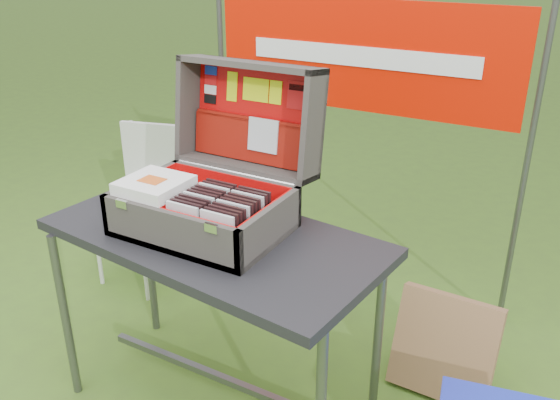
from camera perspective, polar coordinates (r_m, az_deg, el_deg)
The scene contains 85 objects.
ground at distance 2.75m, azimuth -2.97°, elevation -18.17°, with size 80.00×80.00×0.00m, color #426422.
table at distance 2.48m, azimuth -5.98°, elevation -11.61°, with size 1.30×0.65×0.81m, color black, non-canonical shape.
table_top at distance 2.27m, azimuth -6.39°, elevation -3.65°, with size 1.30×0.65×0.04m, color black.
table_leg_fl at distance 2.68m, azimuth -19.96°, elevation -10.60°, with size 0.04×0.04×0.77m, color #59595B.
table_leg_bl at distance 2.98m, azimuth -12.41°, elevation -5.86°, with size 0.04×0.04×0.77m, color #59595B.
table_leg_br at distance 2.46m, azimuth 9.43°, elevation -12.70°, with size 0.04×0.04×0.77m, color #59595B.
table_brace at distance 2.65m, azimuth -5.71°, elevation -16.66°, with size 1.15×0.03×0.03m, color #59595B.
suitcase at distance 2.22m, azimuth -6.75°, elevation 4.43°, with size 0.61×0.60×0.58m, color #423E3B, non-canonical shape.
suitcase_base_bottom at distance 2.28m, azimuth -7.29°, elevation -2.65°, with size 0.61×0.44×0.02m, color #423E3B.
suitcase_base_wall_front at distance 2.11m, azimuth -10.68°, elevation -3.11°, with size 0.61×0.02×0.16m, color #423E3B.
suitcase_base_wall_back at distance 2.41m, azimuth -4.50°, elevation 0.74°, with size 0.61×0.02×0.16m, color #423E3B.
suitcase_base_wall_left at distance 2.43m, azimuth -12.96°, elevation 0.39°, with size 0.02×0.44×0.16m, color #423E3B.
suitcase_base_wall_right at distance 2.11m, azimuth -0.94°, elevation -2.73°, with size 0.02×0.44×0.16m, color #423E3B.
suitcase_liner_floor at distance 2.28m, azimuth -7.31°, elevation -2.31°, with size 0.56×0.39×0.01m, color red.
suitcase_latch_left at distance 2.20m, azimuth -14.97°, elevation -0.38°, with size 0.05×0.01×0.03m, color silver.
suitcase_latch_right at distance 1.96m, azimuth -6.62°, elevation -2.71°, with size 0.05×0.01×0.03m, color silver.
suitcase_hinge at distance 2.39m, azimuth -4.40°, elevation 2.64°, with size 0.02×0.02×0.55m, color silver.
suitcase_lid_back at distance 2.47m, azimuth -2.23°, elevation 8.20°, with size 0.61×0.44×0.02m, color #423E3B.
suitcase_lid_rim_far at distance 2.38m, azimuth -2.85°, elevation 12.90°, with size 0.61×0.02×0.16m, color #423E3B.
suitcase_lid_rim_near at distance 2.45m, azimuth -3.34°, elevation 3.27°, with size 0.61×0.02×0.16m, color #423E3B.
suitcase_lid_rim_left at distance 2.57m, azimuth -8.69°, elevation 8.82°, with size 0.02×0.44×0.16m, color #423E3B.
suitcase_lid_rim_right at distance 2.27m, azimuth 3.21°, elevation 7.02°, with size 0.02×0.44×0.16m, color #423E3B.
suitcase_lid_liner at distance 2.45m, azimuth -2.41°, elevation 8.16°, with size 0.56×0.38×0.01m, color red.
suitcase_liner_wall_front at distance 2.12m, azimuth -10.45°, elevation -2.67°, with size 0.56×0.01×0.14m, color red.
suitcase_liner_wall_back at distance 2.39m, azimuth -4.70°, elevation 0.88°, with size 0.56×0.01×0.14m, color red.
suitcase_liner_wall_left at distance 2.41m, azimuth -12.72°, elevation 0.58°, with size 0.01×0.39×0.14m, color red.
suitcase_liner_wall_right at distance 2.11m, azimuth -1.30°, elevation -2.35°, with size 0.01×0.39×0.14m, color red.
suitcase_lid_pocket at distance 2.46m, azimuth -2.77°, elevation 5.78°, with size 0.54×0.17×0.03m, color maroon.
suitcase_pocket_edge at distance 2.43m, azimuth -2.74°, elevation 7.76°, with size 0.53×0.02×0.02m, color maroon.
suitcase_pocket_cd at distance 2.40m, azimuth -1.63°, elevation 6.24°, with size 0.14×0.14×0.01m, color silver.
lid_sticker_cc_a at distance 2.55m, azimuth -6.66°, elevation 12.29°, with size 0.06×0.04×0.00m, color #1933B2.
lid_sticker_cc_b at distance 2.55m, azimuth -6.69°, elevation 11.40°, with size 0.06×0.04×0.00m, color red.
lid_sticker_cc_c at distance 2.56m, azimuth -6.72°, elevation 10.51°, with size 0.06×0.04×0.00m, color white.
lid_sticker_cc_d at distance 2.56m, azimuth -6.75°, elevation 9.62°, with size 0.06×0.04×0.00m, color black.
lid_card_neon_tall at distance 2.49m, azimuth -4.63°, elevation 10.83°, with size 0.05×0.12×0.00m, color #CEE70F.
lid_card_neon_main at distance 2.43m, azimuth -2.36°, elevation 10.55°, with size 0.12×0.09×0.00m, color #CEE70F.
lid_card_neon_small at distance 2.39m, azimuth -0.43°, elevation 10.31°, with size 0.05×0.09×0.00m, color #CEE70F.
lid_sticker_band at distance 2.34m, azimuth 1.92°, elevation 9.99°, with size 0.11×0.11×0.00m, color red.
lid_sticker_band_bar at distance 2.33m, azimuth 1.98°, elevation 10.72°, with size 0.10×0.02×0.00m, color black.
cd_left_0 at distance 2.10m, azimuth -9.29°, elevation -2.34°, with size 0.13×0.01×0.15m, color silver.
cd_left_1 at distance 2.12m, azimuth -8.89°, elevation -2.09°, with size 0.13×0.01×0.15m, color black.
cd_left_2 at distance 2.14m, azimuth -8.50°, elevation -1.85°, with size 0.13×0.01×0.15m, color black.
cd_left_3 at distance 2.15m, azimuth -8.12°, elevation -1.61°, with size 0.13×0.01×0.15m, color black.
cd_left_4 at distance 2.17m, azimuth -7.74°, elevation -1.37°, with size 0.13×0.01×0.15m, color silver.
cd_left_5 at distance 2.19m, azimuth -7.37°, elevation -1.14°, with size 0.13×0.01×0.15m, color black.
cd_left_6 at distance 2.20m, azimuth -7.00°, elevation -0.91°, with size 0.13×0.01×0.15m, color black.
cd_left_7 at distance 2.22m, azimuth -6.64°, elevation -0.68°, with size 0.13×0.01×0.15m, color black.
cd_left_8 at distance 2.24m, azimuth -6.29°, elevation -0.46°, with size 0.13×0.01×0.15m, color silver.
cd_left_9 at distance 2.26m, azimuth -5.94°, elevation -0.24°, with size 0.13×0.01×0.15m, color black.
cd_left_10 at distance 2.28m, azimuth -5.59°, elevation -0.03°, with size 0.13×0.01×0.15m, color black.
cd_right_0 at distance 2.02m, azimuth -6.01°, elevation -3.26°, with size 0.13×0.01×0.15m, color silver.
cd_right_1 at distance 2.04m, azimuth -5.62°, elevation -3.00°, with size 0.13×0.01×0.15m, color black.
cd_right_2 at distance 2.06m, azimuth -5.24°, elevation -2.74°, with size 0.13×0.01×0.15m, color black.
cd_right_3 at distance 2.07m, azimuth -4.87°, elevation -2.48°, with size 0.13×0.01×0.15m, color black.
cd_right_4 at distance 2.09m, azimuth -4.51°, elevation -2.22°, with size 0.13×0.01×0.15m, color silver.
cd_right_5 at distance 2.11m, azimuth -4.15°, elevation -1.98°, with size 0.13×0.01×0.15m, color black.
cd_right_6 at distance 2.13m, azimuth -3.80°, elevation -1.73°, with size 0.13×0.01×0.15m, color black.
cd_right_7 at distance 2.15m, azimuth -3.45°, elevation -1.49°, with size 0.13×0.01×0.15m, color black.
cd_right_8 at distance 2.16m, azimuth -3.11°, elevation -1.25°, with size 0.13×0.01×0.15m, color silver.
cd_right_9 at distance 2.18m, azimuth -2.77°, elevation -1.02°, with size 0.13×0.01×0.15m, color black.
cd_right_10 at distance 2.20m, azimuth -2.44°, elevation -0.79°, with size 0.13×0.01×0.15m, color black.
songbook_0 at distance 2.26m, azimuth -11.95°, elevation 0.95°, with size 0.23×0.23×0.01m, color white.
songbook_1 at distance 2.25m, azimuth -11.96°, elevation 1.07°, with size 0.23×0.23×0.01m, color white.
songbook_2 at distance 2.25m, azimuth -11.97°, elevation 1.19°, with size 0.23×0.23×0.01m, color white.
songbook_3 at distance 2.25m, azimuth -11.98°, elevation 1.31°, with size 0.23×0.23×0.01m, color white.
songbook_4 at distance 2.25m, azimuth -11.99°, elevation 1.42°, with size 0.23×0.23×0.01m, color white.
songbook_5 at distance 2.25m, azimuth -12.00°, elevation 1.54°, with size 0.23×0.23×0.01m, color white.
songbook_6 at distance 2.25m, azimuth -12.02°, elevation 1.66°, with size 0.23×0.23×0.01m, color white.
songbook_7 at distance 2.24m, azimuth -12.03°, elevation 1.78°, with size 0.23×0.23×0.01m, color white.
songbook_8 at distance 2.24m, azimuth -12.04°, elevation 1.89°, with size 0.23×0.23×0.01m, color white.
songbook_graphic at distance 2.23m, azimuth -12.21°, elevation 1.90°, with size 0.09×0.07×0.00m, color #D85919.
chair at distance 3.42m, azimuth -13.51°, elevation -0.84°, with size 0.41×0.45×0.89m, color silver, non-canonical shape.
chair_seat at distance 3.41m, azimuth -13.53°, elevation -0.68°, with size 0.41×0.41×0.03m, color silver.
chair_backrest at distance 3.46m, azimuth -11.76°, elevation 3.83°, with size 0.41×0.03×0.43m, color silver.
chair_leg_fl at distance 3.52m, azimuth -17.14°, elevation -4.50°, with size 0.02×0.02×0.46m, color silver.
chair_leg_fr at distance 3.30m, azimuth -12.91°, elevation -6.00°, with size 0.02×0.02×0.46m, color silver.
chair_leg_bl at distance 3.73m, azimuth -13.40°, elevation -2.36°, with size 0.02×0.02×0.46m, color silver.
chair_leg_br at distance 3.52m, azimuth -9.22°, elevation -3.62°, with size 0.02×0.02×0.46m, color silver.
chair_upright_left at distance 3.58m, azimuth -13.86°, elevation 4.12°, with size 0.02×0.02×0.43m, color silver.
chair_upright_right at distance 3.36m, azimuth -9.50°, elevation 3.21°, with size 0.02×0.02×0.43m, color silver.
cardboard_box at distance 2.72m, azimuth 15.54°, elevation -13.42°, with size 0.43×0.07×0.45m, color #8C6242.
banner_post_left at distance 3.57m, azimuth -5.45°, elevation 7.72°, with size 0.03×0.03×1.70m, color #59595B.
banner_post_right at distance 2.99m, azimuth 22.57°, elevation 2.68°, with size 0.03×0.03×1.70m, color #59595B.
banner at distance 3.06m, azimuth 7.73°, elevation 13.56°, with size 1.60×0.01×0.55m, color red.
banner_text at distance 3.05m, azimuth 7.64°, elevation 13.52°, with size 1.20×0.00×0.10m, color white.
Camera 1 is at (1.12, -1.71, 1.84)m, focal length 38.00 mm.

